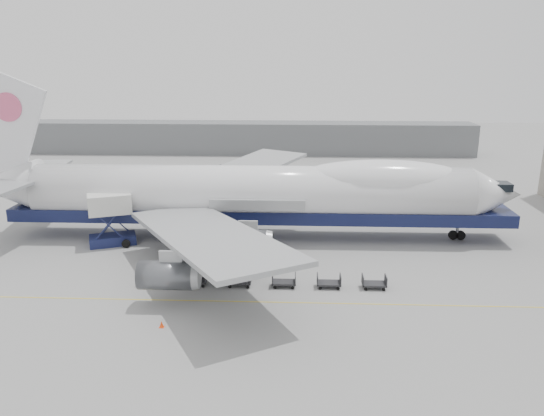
{
  "coord_description": "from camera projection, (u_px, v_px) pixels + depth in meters",
  "views": [
    {
      "loc": [
        5.21,
        -49.72,
        21.55
      ],
      "look_at": [
        2.79,
        6.0,
        5.43
      ],
      "focal_mm": 35.0,
      "sensor_mm": 36.0,
      "label": 1
    }
  ],
  "objects": [
    {
      "name": "dolly_1",
      "position": [
        195.0,
        280.0,
        51.49
      ],
      "size": [
        2.3,
        1.35,
        1.3
      ],
      "color": "#2D2D30",
      "rests_on": "ground"
    },
    {
      "name": "airliner",
      "position": [
        256.0,
        192.0,
        63.85
      ],
      "size": [
        67.0,
        55.3,
        19.98
      ],
      "color": "white",
      "rests_on": "ground"
    },
    {
      "name": "apron_line",
      "position": [
        236.0,
        301.0,
        48.16
      ],
      "size": [
        60.0,
        0.15,
        0.01
      ],
      "primitive_type": "cube",
      "color": "gold",
      "rests_on": "ground"
    },
    {
      "name": "catering_truck",
      "position": [
        111.0,
        216.0,
        61.81
      ],
      "size": [
        5.8,
        4.85,
        6.15
      ],
      "rotation": [
        0.0,
        0.0,
        0.36
      ],
      "color": "#191F4B",
      "rests_on": "ground"
    },
    {
      "name": "traffic_cone",
      "position": [
        162.0,
        324.0,
        43.53
      ],
      "size": [
        0.39,
        0.39,
        0.58
      ],
      "rotation": [
        0.0,
        0.0,
        0.24
      ],
      "color": "#FA400D",
      "rests_on": "ground"
    },
    {
      "name": "dolly_3",
      "position": [
        284.0,
        281.0,
        51.13
      ],
      "size": [
        2.3,
        1.35,
        1.3
      ],
      "color": "#2D2D30",
      "rests_on": "ground"
    },
    {
      "name": "dolly_2",
      "position": [
        239.0,
        281.0,
        51.31
      ],
      "size": [
        2.3,
        1.35,
        1.3
      ],
      "color": "#2D2D30",
      "rests_on": "ground"
    },
    {
      "name": "ground",
      "position": [
        242.0,
        275.0,
        53.92
      ],
      "size": [
        260.0,
        260.0,
        0.0
      ],
      "primitive_type": "plane",
      "color": "gray",
      "rests_on": "ground"
    },
    {
      "name": "dolly_5",
      "position": [
        374.0,
        283.0,
        50.77
      ],
      "size": [
        2.3,
        1.35,
        1.3
      ],
      "color": "#2D2D30",
      "rests_on": "ground"
    },
    {
      "name": "dolly_4",
      "position": [
        329.0,
        282.0,
        50.95
      ],
      "size": [
        2.3,
        1.35,
        1.3
      ],
      "color": "#2D2D30",
      "rests_on": "ground"
    },
    {
      "name": "hangar",
      "position": [
        228.0,
        138.0,
        120.55
      ],
      "size": [
        110.0,
        8.0,
        7.0
      ],
      "primitive_type": "cube",
      "color": "slate",
      "rests_on": "ground"
    },
    {
      "name": "dolly_0",
      "position": [
        151.0,
        279.0,
        51.67
      ],
      "size": [
        2.3,
        1.35,
        1.3
      ],
      "color": "#2D2D30",
      "rests_on": "ground"
    }
  ]
}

